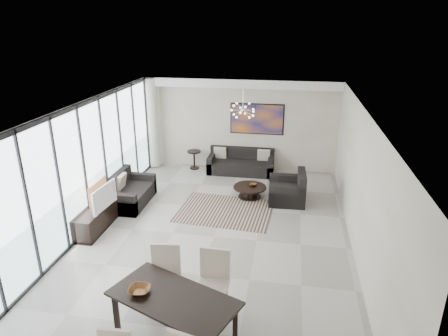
% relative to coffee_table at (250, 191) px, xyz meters
% --- Properties ---
extents(room_shell, '(6.00, 9.00, 2.90)m').
position_rel_coffee_table_xyz_m(room_shell, '(-0.09, -2.25, 1.27)').
color(room_shell, '#A8A39B').
rests_on(room_shell, ground).
extents(window_wall, '(0.37, 8.95, 2.90)m').
position_rel_coffee_table_xyz_m(window_wall, '(-3.41, -2.25, 1.29)').
color(window_wall, silver).
rests_on(window_wall, floor).
extents(soffit, '(5.98, 0.40, 0.26)m').
position_rel_coffee_table_xyz_m(soffit, '(-0.55, 2.05, 2.59)').
color(soffit, white).
rests_on(soffit, room_shell).
extents(painting, '(1.68, 0.04, 0.98)m').
position_rel_coffee_table_xyz_m(painting, '(-0.05, 2.22, 1.47)').
color(painting, '#C7651B').
rests_on(painting, room_shell).
extents(chandelier, '(0.66, 0.66, 0.71)m').
position_rel_coffee_table_xyz_m(chandelier, '(-0.25, 0.25, 2.17)').
color(chandelier, silver).
rests_on(chandelier, room_shell).
extents(rug, '(2.45, 1.95, 0.01)m').
position_rel_coffee_table_xyz_m(rug, '(-0.51, -0.94, -0.17)').
color(rug, black).
rests_on(rug, floor).
extents(coffee_table, '(0.90, 0.90, 0.32)m').
position_rel_coffee_table_xyz_m(coffee_table, '(0.00, 0.00, 0.00)').
color(coffee_table, black).
rests_on(coffee_table, floor).
extents(bowl_coffee, '(0.21, 0.21, 0.07)m').
position_rel_coffee_table_xyz_m(bowl_coffee, '(0.07, 0.06, 0.17)').
color(bowl_coffee, brown).
rests_on(bowl_coffee, coffee_table).
extents(sofa_main, '(2.04, 0.84, 0.74)m').
position_rel_coffee_table_xyz_m(sofa_main, '(-0.48, 1.82, 0.07)').
color(sofa_main, black).
rests_on(sofa_main, floor).
extents(loveseat, '(0.89, 1.58, 0.79)m').
position_rel_coffee_table_xyz_m(loveseat, '(-3.10, -0.91, 0.09)').
color(loveseat, black).
rests_on(loveseat, floor).
extents(armchair, '(0.98, 1.03, 0.84)m').
position_rel_coffee_table_xyz_m(armchair, '(1.04, -0.09, 0.11)').
color(armchair, black).
rests_on(armchair, floor).
extents(side_table, '(0.44, 0.44, 0.60)m').
position_rel_coffee_table_xyz_m(side_table, '(-2.02, 1.90, 0.23)').
color(side_table, black).
rests_on(side_table, floor).
extents(tv_console, '(0.48, 1.72, 0.54)m').
position_rel_coffee_table_xyz_m(tv_console, '(-3.31, -2.23, 0.09)').
color(tv_console, black).
rests_on(tv_console, floor).
extents(television, '(0.21, 0.96, 0.55)m').
position_rel_coffee_table_xyz_m(television, '(-3.15, -2.30, 0.63)').
color(television, gray).
rests_on(television, tv_console).
extents(dining_table, '(2.11, 1.60, 0.79)m').
position_rel_coffee_table_xyz_m(dining_table, '(-0.54, -5.35, 0.52)').
color(dining_table, black).
rests_on(dining_table, floor).
extents(dining_chair_nw, '(0.54, 0.54, 1.07)m').
position_rel_coffee_table_xyz_m(dining_chair_nw, '(-0.94, -4.51, 0.44)').
color(dining_chair_nw, beige).
rests_on(dining_chair_nw, floor).
extents(dining_chair_ne, '(0.52, 0.52, 1.09)m').
position_rel_coffee_table_xyz_m(dining_chair_ne, '(-0.10, -4.55, 0.45)').
color(dining_chair_ne, beige).
rests_on(dining_chair_ne, floor).
extents(bowl_dining, '(0.33, 0.33, 0.08)m').
position_rel_coffee_table_xyz_m(bowl_dining, '(-1.07, -5.32, 0.65)').
color(bowl_dining, brown).
rests_on(bowl_dining, dining_table).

